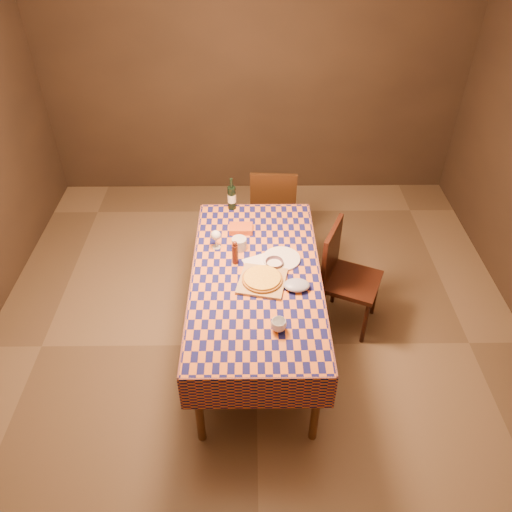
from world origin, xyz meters
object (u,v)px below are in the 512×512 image
dining_table (256,282)px  cutting_board (262,281)px  pizza (262,279)px  chair_right (343,272)px  bowl (274,263)px  white_plate (281,259)px  wine_bottle (232,197)px  chair_far (273,206)px

dining_table → cutting_board: 0.13m
dining_table → pizza: (0.04, -0.08, 0.11)m
pizza → chair_right: 0.81m
bowl → white_plate: bearing=50.6°
wine_bottle → chair_right: size_ratio=0.31×
bowl → dining_table: bearing=-144.2°
wine_bottle → chair_far: wine_bottle is taller
white_plate → chair_far: (-0.02, 1.10, -0.26)m
dining_table → wine_bottle: 0.90m
pizza → chair_far: size_ratio=0.36×
chair_right → cutting_board: bearing=-149.8°
chair_far → white_plate: bearing=-89.2°
dining_table → chair_far: bearing=82.1°
dining_table → white_plate: 0.27m
cutting_board → pizza: 0.02m
bowl → wine_bottle: 0.84m
dining_table → cutting_board: cutting_board is taller
wine_bottle → chair_far: size_ratio=0.31×
cutting_board → chair_far: 1.39m
bowl → cutting_board: bearing=-117.0°
pizza → bowl: pizza is taller
cutting_board → chair_far: (0.13, 1.36, -0.26)m
cutting_board → pizza: pizza is taller
chair_far → chair_right: same height
dining_table → chair_right: (0.70, 0.30, -0.17)m
bowl → chair_right: chair_right is taller
pizza → bowl: bearing=63.0°
white_plate → chair_right: bearing=14.6°
chair_right → pizza: bearing=-149.8°
chair_far → pizza: bearing=-95.6°
cutting_board → wine_bottle: (-0.24, 0.95, 0.10)m
wine_bottle → chair_far: bearing=47.5°
bowl → white_plate: (0.06, 0.07, -0.01)m
white_plate → wine_bottle: bearing=119.1°
dining_table → white_plate: size_ratio=6.53×
white_plate → chair_far: chair_far is taller
cutting_board → chair_right: (0.66, 0.38, -0.26)m
chair_right → dining_table: bearing=-156.9°
chair_far → chair_right: size_ratio=1.00×
wine_bottle → white_plate: bearing=-60.9°
dining_table → chair_right: size_ratio=1.98×
wine_bottle → dining_table: bearing=-77.2°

